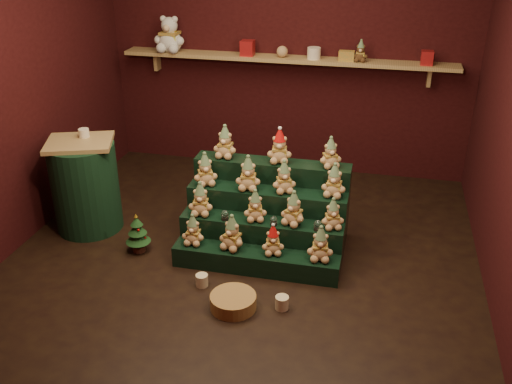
% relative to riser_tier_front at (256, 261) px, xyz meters
% --- Properties ---
extents(ground, '(4.00, 4.00, 0.00)m').
position_rel_riser_tier_front_xyz_m(ground, '(-0.16, 0.22, -0.09)').
color(ground, black).
rests_on(ground, ground).
extents(back_wall, '(4.00, 0.10, 2.80)m').
position_rel_riser_tier_front_xyz_m(back_wall, '(-0.16, 2.27, 1.31)').
color(back_wall, black).
rests_on(back_wall, ground).
extents(front_wall, '(4.00, 0.10, 2.80)m').
position_rel_riser_tier_front_xyz_m(front_wall, '(-0.16, -1.83, 1.31)').
color(front_wall, black).
rests_on(front_wall, ground).
extents(left_wall, '(0.10, 4.00, 2.80)m').
position_rel_riser_tier_front_xyz_m(left_wall, '(-2.21, 0.22, 1.31)').
color(left_wall, black).
rests_on(left_wall, ground).
extents(back_shelf, '(3.60, 0.26, 0.24)m').
position_rel_riser_tier_front_xyz_m(back_shelf, '(-0.16, 2.09, 1.20)').
color(back_shelf, tan).
rests_on(back_shelf, ground).
extents(riser_tier_front, '(1.40, 0.22, 0.18)m').
position_rel_riser_tier_front_xyz_m(riser_tier_front, '(0.00, 0.00, 0.00)').
color(riser_tier_front, black).
rests_on(riser_tier_front, ground).
extents(riser_tier_midfront, '(1.40, 0.22, 0.36)m').
position_rel_riser_tier_front_xyz_m(riser_tier_midfront, '(0.00, 0.22, 0.09)').
color(riser_tier_midfront, black).
rests_on(riser_tier_midfront, ground).
extents(riser_tier_midback, '(1.40, 0.22, 0.54)m').
position_rel_riser_tier_front_xyz_m(riser_tier_midback, '(0.00, 0.44, 0.18)').
color(riser_tier_midback, black).
rests_on(riser_tier_midback, ground).
extents(riser_tier_back, '(1.40, 0.22, 0.72)m').
position_rel_riser_tier_front_xyz_m(riser_tier_back, '(0.00, 0.66, 0.27)').
color(riser_tier_back, black).
rests_on(riser_tier_back, ground).
extents(teddy_0, '(0.20, 0.18, 0.27)m').
position_rel_riser_tier_front_xyz_m(teddy_0, '(-0.54, 0.01, 0.22)').
color(teddy_0, tan).
rests_on(teddy_0, riser_tier_front).
extents(teddy_1, '(0.26, 0.25, 0.30)m').
position_rel_riser_tier_front_xyz_m(teddy_1, '(-0.20, 0.01, 0.24)').
color(teddy_1, tan).
rests_on(teddy_1, riser_tier_front).
extents(teddy_2, '(0.22, 0.21, 0.26)m').
position_rel_riser_tier_front_xyz_m(teddy_2, '(0.14, 0.01, 0.22)').
color(teddy_2, tan).
rests_on(teddy_2, riser_tier_front).
extents(teddy_3, '(0.23, 0.21, 0.29)m').
position_rel_riser_tier_front_xyz_m(teddy_3, '(0.53, 0.01, 0.24)').
color(teddy_3, tan).
rests_on(teddy_3, riser_tier_front).
extents(teddy_4, '(0.24, 0.22, 0.29)m').
position_rel_riser_tier_front_xyz_m(teddy_4, '(-0.53, 0.21, 0.42)').
color(teddy_4, tan).
rests_on(teddy_4, riser_tier_midfront).
extents(teddy_5, '(0.23, 0.22, 0.27)m').
position_rel_riser_tier_front_xyz_m(teddy_5, '(-0.05, 0.22, 0.41)').
color(teddy_5, tan).
rests_on(teddy_5, riser_tier_midfront).
extents(teddy_6, '(0.27, 0.25, 0.29)m').
position_rel_riser_tier_front_xyz_m(teddy_6, '(0.27, 0.22, 0.42)').
color(teddy_6, tan).
rests_on(teddy_6, riser_tier_midfront).
extents(teddy_7, '(0.23, 0.22, 0.26)m').
position_rel_riser_tier_front_xyz_m(teddy_7, '(0.60, 0.23, 0.40)').
color(teddy_7, tan).
rests_on(teddy_7, riser_tier_midfront).
extents(teddy_8, '(0.27, 0.26, 0.29)m').
position_rel_riser_tier_front_xyz_m(teddy_8, '(-0.55, 0.43, 0.60)').
color(teddy_8, tan).
rests_on(teddy_8, riser_tier_midback).
extents(teddy_9, '(0.23, 0.22, 0.30)m').
position_rel_riser_tier_front_xyz_m(teddy_9, '(-0.16, 0.43, 0.60)').
color(teddy_9, tan).
rests_on(teddy_9, riser_tier_midback).
extents(teddy_10, '(0.25, 0.24, 0.28)m').
position_rel_riser_tier_front_xyz_m(teddy_10, '(0.15, 0.44, 0.59)').
color(teddy_10, tan).
rests_on(teddy_10, riser_tier_midback).
extents(teddy_11, '(0.23, 0.21, 0.29)m').
position_rel_riser_tier_front_xyz_m(teddy_11, '(0.57, 0.46, 0.59)').
color(teddy_11, tan).
rests_on(teddy_11, riser_tier_midback).
extents(teddy_12, '(0.22, 0.20, 0.29)m').
position_rel_riser_tier_front_xyz_m(teddy_12, '(-0.43, 0.66, 0.78)').
color(teddy_12, tan).
rests_on(teddy_12, riser_tier_back).
extents(teddy_13, '(0.24, 0.22, 0.30)m').
position_rel_riser_tier_front_xyz_m(teddy_13, '(0.06, 0.66, 0.78)').
color(teddy_13, tan).
rests_on(teddy_13, riser_tier_back).
extents(teddy_14, '(0.25, 0.24, 0.27)m').
position_rel_riser_tier_front_xyz_m(teddy_14, '(0.51, 0.65, 0.76)').
color(teddy_14, tan).
rests_on(teddy_14, riser_tier_back).
extents(snow_globe_a, '(0.06, 0.06, 0.09)m').
position_rel_riser_tier_front_xyz_m(snow_globe_a, '(-0.30, 0.16, 0.31)').
color(snow_globe_a, black).
rests_on(snow_globe_a, riser_tier_midfront).
extents(snow_globe_b, '(0.06, 0.06, 0.08)m').
position_rel_riser_tier_front_xyz_m(snow_globe_b, '(0.12, 0.16, 0.31)').
color(snow_globe_b, black).
rests_on(snow_globe_b, riser_tier_midfront).
extents(snow_globe_c, '(0.07, 0.07, 0.09)m').
position_rel_riser_tier_front_xyz_m(snow_globe_c, '(0.48, 0.16, 0.32)').
color(snow_globe_c, black).
rests_on(snow_globe_c, riser_tier_midfront).
extents(side_table, '(0.70, 0.64, 0.88)m').
position_rel_riser_tier_front_xyz_m(side_table, '(-1.70, 0.37, 0.34)').
color(side_table, tan).
rests_on(side_table, ground).
extents(table_ornament, '(0.10, 0.10, 0.08)m').
position_rel_riser_tier_front_xyz_m(table_ornament, '(-1.70, 0.47, 0.82)').
color(table_ornament, beige).
rests_on(table_ornament, side_table).
extents(mini_christmas_tree, '(0.22, 0.22, 0.37)m').
position_rel_riser_tier_front_xyz_m(mini_christmas_tree, '(-1.08, 0.06, 0.09)').
color(mini_christmas_tree, '#412117').
rests_on(mini_christmas_tree, ground).
extents(mug_left, '(0.10, 0.10, 0.10)m').
position_rel_riser_tier_front_xyz_m(mug_left, '(-0.37, -0.31, -0.04)').
color(mug_left, beige).
rests_on(mug_left, ground).
extents(mug_right, '(0.10, 0.10, 0.10)m').
position_rel_riser_tier_front_xyz_m(mug_right, '(0.31, -0.46, -0.04)').
color(mug_right, beige).
rests_on(mug_right, ground).
extents(wicker_basket, '(0.41, 0.41, 0.11)m').
position_rel_riser_tier_front_xyz_m(wicker_basket, '(-0.05, -0.53, -0.03)').
color(wicker_basket, olive).
rests_on(wicker_basket, ground).
extents(white_bear, '(0.35, 0.32, 0.48)m').
position_rel_riser_tier_front_xyz_m(white_bear, '(-1.44, 2.06, 1.47)').
color(white_bear, silver).
rests_on(white_bear, back_shelf).
extents(brown_bear, '(0.16, 0.14, 0.22)m').
position_rel_riser_tier_front_xyz_m(brown_bear, '(0.63, 2.06, 1.34)').
color(brown_bear, '#52341B').
rests_on(brown_bear, back_shelf).
extents(gift_tin_red_a, '(0.14, 0.14, 0.16)m').
position_rel_riser_tier_front_xyz_m(gift_tin_red_a, '(-0.57, 2.07, 1.31)').
color(gift_tin_red_a, '#A91A1B').
rests_on(gift_tin_red_a, back_shelf).
extents(gift_tin_cream, '(0.14, 0.14, 0.12)m').
position_rel_riser_tier_front_xyz_m(gift_tin_cream, '(0.15, 2.07, 1.29)').
color(gift_tin_cream, beige).
rests_on(gift_tin_cream, back_shelf).
extents(gift_tin_red_b, '(0.12, 0.12, 0.14)m').
position_rel_riser_tier_front_xyz_m(gift_tin_red_b, '(1.29, 2.07, 1.30)').
color(gift_tin_red_b, '#A91A1B').
rests_on(gift_tin_red_b, back_shelf).
extents(shelf_plush_ball, '(0.12, 0.12, 0.12)m').
position_rel_riser_tier_front_xyz_m(shelf_plush_ball, '(-0.19, 2.07, 1.29)').
color(shelf_plush_ball, tan).
rests_on(shelf_plush_ball, back_shelf).
extents(scarf_gift_box, '(0.16, 0.10, 0.10)m').
position_rel_riser_tier_front_xyz_m(scarf_gift_box, '(0.49, 2.07, 1.28)').
color(scarf_gift_box, orange).
rests_on(scarf_gift_box, back_shelf).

